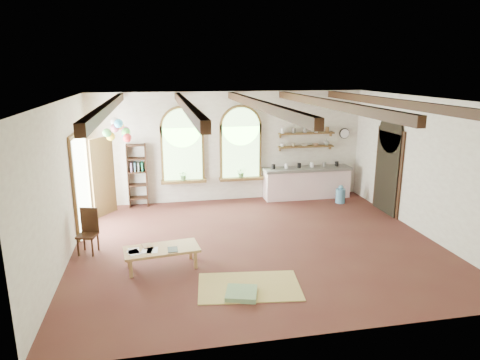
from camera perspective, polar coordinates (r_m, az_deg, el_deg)
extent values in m
plane|color=#532B22|center=(9.74, 2.31, -8.47)|extent=(8.00, 8.00, 0.00)
cube|color=brown|center=(12.40, -7.66, 3.46)|extent=(1.24, 0.08, 1.64)
cylinder|color=brown|center=(12.28, -7.77, 6.90)|extent=(1.24, 0.08, 1.24)
cube|color=#90CA79|center=(12.36, -7.64, 3.43)|extent=(1.10, 0.04, 1.50)
cube|color=brown|center=(12.49, -7.51, -0.17)|extent=(1.30, 0.28, 0.08)
cube|color=brown|center=(12.61, 0.08, 3.78)|extent=(1.24, 0.08, 1.64)
cylinder|color=brown|center=(12.50, 0.09, 7.16)|extent=(1.24, 0.08, 1.24)
cube|color=#90CA79|center=(12.58, 0.12, 3.75)|extent=(1.10, 0.04, 1.50)
cube|color=brown|center=(12.70, 0.16, 0.20)|extent=(1.30, 0.28, 0.08)
cube|color=brown|center=(11.00, -20.40, -0.36)|extent=(0.10, 1.90, 2.50)
cube|color=black|center=(12.18, 19.04, 0.90)|extent=(0.10, 1.30, 2.40)
cube|color=#F8D3D2|center=(13.15, 8.87, -0.51)|extent=(2.60, 0.55, 0.86)
cube|color=gray|center=(13.03, 8.95, 1.48)|extent=(2.68, 0.62, 0.08)
cube|color=brown|center=(13.07, 8.80, 4.44)|extent=(1.70, 0.24, 0.04)
cube|color=brown|center=(13.01, 8.86, 6.17)|extent=(1.70, 0.24, 0.04)
cylinder|color=black|center=(13.55, 13.76, 6.05)|extent=(0.32, 0.04, 0.32)
cube|color=#341E10|center=(12.41, -14.69, 0.52)|extent=(0.03, 0.32, 1.80)
cube|color=#341E10|center=(12.39, -12.39, 0.63)|extent=(0.03, 0.32, 1.80)
cube|color=#AB794E|center=(8.63, -10.41, -9.08)|extent=(1.52, 0.84, 0.05)
cube|color=#AB794E|center=(8.45, -14.36, -11.36)|extent=(0.06, 0.06, 0.36)
cube|color=#AB794E|center=(8.59, -5.95, -10.50)|extent=(0.06, 0.06, 0.36)
cube|color=#AB794E|center=(8.87, -14.60, -10.07)|extent=(0.06, 0.06, 0.36)
cube|color=#AB794E|center=(9.01, -6.61, -9.28)|extent=(0.06, 0.06, 0.36)
cube|color=#341E10|center=(9.67, -19.68, -6.98)|extent=(0.47, 0.47, 0.05)
cube|color=#341E10|center=(9.72, -19.42, -5.07)|extent=(0.38, 0.13, 0.56)
cube|color=tan|center=(7.95, 1.23, -14.01)|extent=(1.95, 1.34, 0.02)
cube|color=#779F6D|center=(7.65, 0.19, -14.90)|extent=(0.65, 0.65, 0.09)
cylinder|color=#5490B6|center=(12.88, 13.24, -2.07)|extent=(0.28, 0.28, 0.42)
sphere|color=#5490B6|center=(12.81, 13.30, -0.97)|extent=(0.15, 0.15, 0.15)
cylinder|color=#5490B6|center=(13.57, 12.81, -1.14)|extent=(0.30, 0.30, 0.45)
sphere|color=#5490B6|center=(13.50, 12.88, -0.02)|extent=(0.16, 0.16, 0.16)
cylinder|color=white|center=(11.10, -15.94, 8.67)|extent=(0.01, 0.01, 0.85)
sphere|color=#2871AE|center=(11.22, -14.92, 5.67)|extent=(0.22, 0.22, 0.22)
sphere|color=#D84897|center=(11.34, -15.03, 6.37)|extent=(0.22, 0.22, 0.22)
sphere|color=yellow|center=(11.45, -15.76, 7.00)|extent=(0.22, 0.22, 0.22)
sphere|color=silver|center=(11.26, -16.33, 7.46)|extent=(0.22, 0.22, 0.22)
sphere|color=gold|center=(11.26, -16.86, 5.56)|extent=(0.22, 0.22, 0.22)
sphere|color=green|center=(11.08, -17.31, 6.02)|extent=(0.22, 0.22, 0.22)
sphere|color=#BE596A|center=(11.01, -16.33, 6.68)|extent=(0.22, 0.22, 0.22)
sphere|color=#37B9EC|center=(10.89, -15.89, 7.27)|extent=(0.22, 0.22, 0.22)
sphere|color=#F93737|center=(10.92, -14.80, 5.45)|extent=(0.22, 0.22, 0.22)
sphere|color=#54E14F|center=(11.10, -14.97, 6.21)|extent=(0.22, 0.22, 0.22)
imported|color=olive|center=(8.74, -12.87, -8.63)|extent=(0.23, 0.29, 0.02)
cube|color=black|center=(8.50, -8.97, -9.14)|extent=(0.19, 0.28, 0.01)
imported|color=#598C4C|center=(12.41, -7.53, 0.64)|extent=(0.27, 0.23, 0.30)
imported|color=#598C4C|center=(12.63, 0.19, 1.01)|extent=(0.27, 0.23, 0.30)
imported|color=white|center=(12.83, 5.64, 4.66)|extent=(0.12, 0.10, 0.10)
imported|color=beige|center=(12.93, 7.13, 4.68)|extent=(0.10, 0.10, 0.09)
imported|color=beige|center=(13.05, 8.60, 4.63)|extent=(0.22, 0.22, 0.05)
imported|color=#8C664C|center=(13.17, 10.04, 4.68)|extent=(0.20, 0.20, 0.06)
imported|color=slate|center=(13.28, 11.46, 4.98)|extent=(0.18, 0.18, 0.19)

